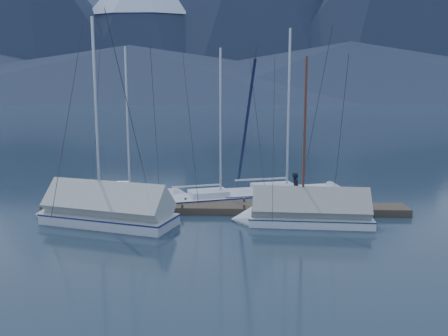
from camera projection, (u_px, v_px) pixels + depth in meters
The scene contains 10 objects.
ground at pixel (222, 223), 21.60m from camera, with size 1000.00×1000.00×0.00m, color black.
mountain_range at pixel (246, 23), 377.16m from camera, with size 877.00×584.00×150.50m.
dock at pixel (224, 209), 23.56m from camera, with size 18.00×1.50×0.54m.
mooring_posts at pixel (214, 205), 23.54m from camera, with size 15.12×1.52×0.35m.
sailboat_open_left at pixel (139, 197), 26.03m from camera, with size 6.97×2.93×9.04m.
sailboat_open_mid at pixel (229, 199), 25.51m from camera, with size 6.99×4.00×8.91m.
sailboat_open_right at pixel (296, 194), 26.63m from camera, with size 7.96×4.15×10.14m.
sailboat_covered_near at pixel (299, 214), 21.45m from camera, with size 6.46×2.74×8.24m.
sailboat_covered_far at pixel (98, 213), 21.46m from camera, with size 7.41×4.08×9.96m.
person at pixel (296, 189), 23.28m from camera, with size 0.60×0.40×1.65m, color black.
Camera 1 is at (0.85, -20.89, 5.98)m, focal length 38.00 mm.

